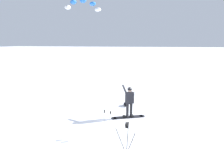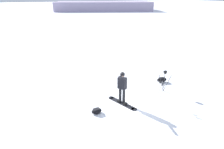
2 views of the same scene
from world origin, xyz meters
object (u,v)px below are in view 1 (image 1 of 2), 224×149
traction_kite (83,5)px  gear_bag_large (126,104)px  snowboarder (129,99)px  snowboard (128,117)px  camera_tripod (127,132)px  ski_poles (107,119)px

traction_kite → gear_bag_large: traction_kite is taller
snowboarder → traction_kite: bearing=122.8°
snowboarder → gear_bag_large: snowboarder is taller
snowboard → camera_tripod: 2.94m
snowboarder → ski_poles: bearing=-112.9°
ski_poles → snowboard: bearing=68.5°
traction_kite → camera_tripod: bearing=-62.6°
traction_kite → gear_bag_large: (6.23, -8.68, -8.21)m
ski_poles → camera_tripod: bearing=-46.6°
traction_kite → snowboarder: bearing=-57.2°
snowboarder → ski_poles: 1.98m
snowboard → traction_kite: (-6.51, 10.18, 8.31)m
traction_kite → gear_bag_large: size_ratio=8.17×
snowboarder → snowboard: snowboarder is taller
snowboarder → camera_tripod: bearing=-86.4°
snowboard → traction_kite: bearing=122.6°
snowboard → camera_tripod: (0.23, -2.80, 0.88)m
traction_kite → gear_bag_large: 13.47m
camera_tripod → snowboard: bearing=94.6°
snowboarder → gear_bag_large: 1.79m
camera_tripod → traction_kite: bearing=117.4°
snowboard → ski_poles: ski_poles is taller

